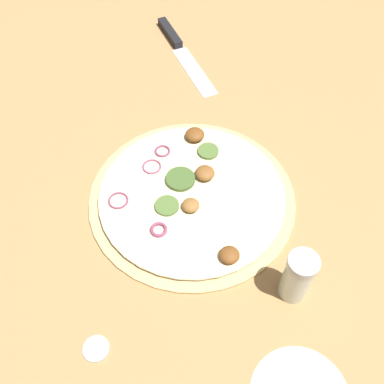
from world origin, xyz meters
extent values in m
plane|color=tan|center=(0.00, 0.00, 0.00)|extent=(3.00, 3.00, 0.00)
cylinder|color=#D6B77A|center=(0.00, 0.00, 0.00)|extent=(0.38, 0.38, 0.01)
cylinder|color=beige|center=(0.00, 0.00, 0.01)|extent=(0.34, 0.34, 0.00)
torus|color=#934266|center=(-0.10, 0.06, 0.02)|extent=(0.03, 0.03, 0.00)
ellipsoid|color=#996633|center=(0.01, -0.03, 0.02)|extent=(0.03, 0.03, 0.02)
torus|color=#934266|center=(-0.11, -0.08, 0.02)|extent=(0.04, 0.04, 0.00)
torus|color=#934266|center=(-0.01, -0.10, 0.02)|extent=(0.03, 0.03, 0.01)
ellipsoid|color=brown|center=(0.00, 0.05, 0.02)|extent=(0.04, 0.04, 0.02)
cylinder|color=#47662D|center=(-0.03, 0.02, 0.02)|extent=(0.05, 0.05, 0.01)
cylinder|color=#567538|center=(-0.02, -0.05, 0.02)|extent=(0.04, 0.04, 0.01)
ellipsoid|color=brown|center=(0.12, -0.08, 0.02)|extent=(0.03, 0.03, 0.02)
cylinder|color=#567538|center=(-0.02, 0.10, 0.02)|extent=(0.04, 0.04, 0.01)
ellipsoid|color=brown|center=(-0.06, 0.12, 0.02)|extent=(0.04, 0.04, 0.02)
torus|color=#A34C70|center=(-0.10, 0.02, 0.02)|extent=(0.04, 0.04, 0.00)
cube|color=silver|center=(-0.18, 0.32, 0.00)|extent=(0.17, 0.14, 0.00)
cube|color=black|center=(-0.30, 0.41, 0.01)|extent=(0.11, 0.09, 0.02)
cylinder|color=silver|center=(0.23, -0.08, 0.04)|extent=(0.04, 0.04, 0.09)
cylinder|color=#B2B2B7|center=(0.23, -0.08, 0.09)|extent=(0.05, 0.05, 0.01)
cylinder|color=#B2B2B7|center=(0.01, -0.31, 0.00)|extent=(0.04, 0.04, 0.01)
camera|label=1|loc=(0.24, -0.42, 0.67)|focal=42.00mm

